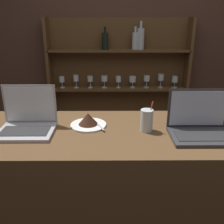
% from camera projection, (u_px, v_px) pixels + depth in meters
% --- Properties ---
extents(bar_counter, '(1.95, 0.64, 1.00)m').
position_uv_depth(bar_counter, '(142.00, 201.00, 1.59)').
color(bar_counter, brown).
rests_on(bar_counter, ground_plane).
extents(back_wall, '(7.00, 0.06, 2.70)m').
position_uv_depth(back_wall, '(129.00, 44.00, 2.66)').
color(back_wall, '#4C3328').
rests_on(back_wall, ground_plane).
extents(back_shelf, '(1.48, 0.18, 1.61)m').
position_uv_depth(back_shelf, '(119.00, 91.00, 2.76)').
color(back_shelf, brown).
rests_on(back_shelf, ground_plane).
extents(laptop_near, '(0.31, 0.24, 0.25)m').
position_uv_depth(laptop_near, '(27.00, 121.00, 1.40)').
color(laptop_near, '#ADADB2').
rests_on(laptop_near, bar_counter).
extents(laptop_far, '(0.33, 0.23, 0.24)m').
position_uv_depth(laptop_far, '(200.00, 126.00, 1.35)').
color(laptop_far, '#333338').
rests_on(laptop_far, bar_counter).
extents(cake_plate, '(0.21, 0.21, 0.08)m').
position_uv_depth(cake_plate, '(88.00, 121.00, 1.47)').
color(cake_plate, white).
rests_on(cake_plate, bar_counter).
extents(water_glass, '(0.07, 0.07, 0.17)m').
position_uv_depth(water_glass, '(147.00, 120.00, 1.39)').
color(water_glass, silver).
rests_on(water_glass, bar_counter).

